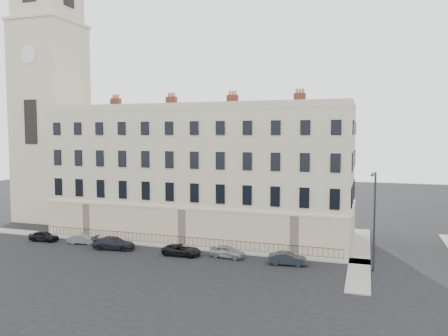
{
  "coord_description": "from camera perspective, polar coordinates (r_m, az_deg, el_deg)",
  "views": [
    {
      "loc": [
        13.49,
        -38.21,
        12.3
      ],
      "look_at": [
        -2.41,
        10.0,
        8.39
      ],
      "focal_mm": 35.0,
      "sensor_mm": 36.0,
      "label": 1
    }
  ],
  "objects": [
    {
      "name": "car_b",
      "position": [
        52.27,
        -17.92,
        -8.81
      ],
      "size": [
        3.43,
        1.59,
        1.09
      ],
      "primitive_type": "imported",
      "rotation": [
        0.0,
        0.0,
        1.71
      ],
      "color": "slate",
      "rests_on": "ground"
    },
    {
      "name": "railings",
      "position": [
        49.19,
        -5.73,
        -9.44
      ],
      "size": [
        35.0,
        0.04,
        0.96
      ],
      "color": "black",
      "rests_on": "ground"
    },
    {
      "name": "car_f",
      "position": [
        42.53,
        8.27,
        -11.62
      ],
      "size": [
        3.75,
        1.72,
        1.19
      ],
      "primitive_type": "imported",
      "rotation": [
        0.0,
        0.0,
        1.7
      ],
      "color": "#20262B",
      "rests_on": "ground"
    },
    {
      "name": "car_a",
      "position": [
        55.1,
        -22.48,
        -8.21
      ],
      "size": [
        3.5,
        1.53,
        1.17
      ],
      "primitive_type": "imported",
      "rotation": [
        0.0,
        0.0,
        1.61
      ],
      "color": "black",
      "rests_on": "ground"
    },
    {
      "name": "terrace",
      "position": [
        54.03,
        -2.93,
        -0.71
      ],
      "size": [
        36.22,
        12.22,
        17.0
      ],
      "color": "beige",
      "rests_on": "ground"
    },
    {
      "name": "car_c",
      "position": [
        48.98,
        -14.19,
        -9.48
      ],
      "size": [
        4.78,
        2.46,
        1.32
      ],
      "primitive_type": "imported",
      "rotation": [
        0.0,
        0.0,
        1.71
      ],
      "color": "black",
      "rests_on": "ground"
    },
    {
      "name": "ground",
      "position": [
        42.35,
        -1.16,
        -12.49
      ],
      "size": [
        160.0,
        160.0,
        0.0
      ],
      "primitive_type": "plane",
      "color": "black",
      "rests_on": "ground"
    },
    {
      "name": "car_d",
      "position": [
        45.42,
        -5.55,
        -10.61
      ],
      "size": [
        4.02,
        1.91,
        1.11
      ],
      "primitive_type": "imported",
      "rotation": [
        0.0,
        0.0,
        1.59
      ],
      "color": "black",
      "rests_on": "ground"
    },
    {
      "name": "car_e",
      "position": [
        44.42,
        0.41,
        -10.86
      ],
      "size": [
        3.72,
        1.84,
        1.22
      ],
      "primitive_type": "imported",
      "rotation": [
        0.0,
        0.0,
        1.46
      ],
      "color": "gray",
      "rests_on": "ground"
    },
    {
      "name": "pavement_east_return",
      "position": [
        47.81,
        17.35,
        -10.64
      ],
      "size": [
        2.0,
        24.0,
        0.12
      ],
      "primitive_type": "cube",
      "color": "gray",
      "rests_on": "ground"
    },
    {
      "name": "pavement_terrace",
      "position": [
        50.69,
        -10.11,
        -9.65
      ],
      "size": [
        48.0,
        2.0,
        0.12
      ],
      "primitive_type": "cube",
      "color": "gray",
      "rests_on": "ground"
    },
    {
      "name": "streetlamp",
      "position": [
        41.38,
        19.02,
        -6.04
      ],
      "size": [
        0.54,
        1.93,
        8.98
      ],
      "rotation": [
        0.0,
        0.0,
        0.19
      ],
      "color": "#29292D",
      "rests_on": "ground"
    },
    {
      "name": "church_tower",
      "position": [
        68.24,
        -21.75,
        9.44
      ],
      "size": [
        8.0,
        8.13,
        44.0
      ],
      "color": "beige",
      "rests_on": "ground"
    }
  ]
}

